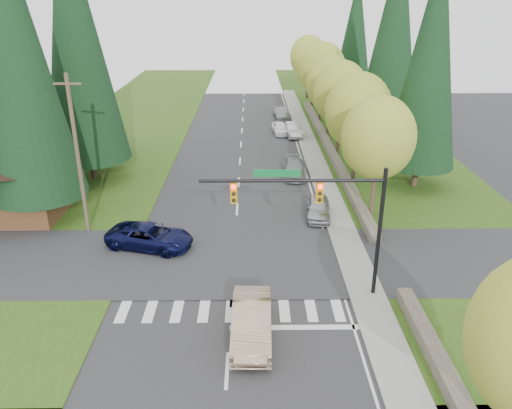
{
  "coord_description": "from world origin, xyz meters",
  "views": [
    {
      "loc": [
        1.01,
        -17.07,
        14.16
      ],
      "look_at": [
        1.29,
        9.71,
        2.8
      ],
      "focal_mm": 35.0,
      "sensor_mm": 36.0,
      "label": 1
    }
  ],
  "objects_px": {
    "parked_car_b": "(294,168)",
    "parked_car_c": "(294,130)",
    "parked_car_e": "(282,114)",
    "suv_navy": "(150,237)",
    "parked_car_a": "(318,208)",
    "sedan_champagne": "(252,322)",
    "parked_car_d": "(280,128)"
  },
  "relations": [
    {
      "from": "parked_car_b",
      "to": "sedan_champagne",
      "type": "bearing_deg",
      "value": -97.06
    },
    {
      "from": "parked_car_b",
      "to": "parked_car_c",
      "type": "bearing_deg",
      "value": 88.3
    },
    {
      "from": "suv_navy",
      "to": "parked_car_a",
      "type": "relative_size",
      "value": 1.32
    },
    {
      "from": "suv_navy",
      "to": "parked_car_a",
      "type": "xyz_separation_m",
      "value": [
        10.67,
        4.33,
        -0.05
      ]
    },
    {
      "from": "sedan_champagne",
      "to": "parked_car_d",
      "type": "distance_m",
      "value": 35.0
    },
    {
      "from": "parked_car_c",
      "to": "parked_car_b",
      "type": "bearing_deg",
      "value": -98.14
    },
    {
      "from": "parked_car_c",
      "to": "parked_car_d",
      "type": "distance_m",
      "value": 1.64
    },
    {
      "from": "sedan_champagne",
      "to": "parked_car_b",
      "type": "bearing_deg",
      "value": 81.26
    },
    {
      "from": "suv_navy",
      "to": "parked_car_a",
      "type": "height_order",
      "value": "suv_navy"
    },
    {
      "from": "parked_car_a",
      "to": "parked_car_e",
      "type": "relative_size",
      "value": 0.93
    },
    {
      "from": "suv_navy",
      "to": "parked_car_d",
      "type": "bearing_deg",
      "value": -3.75
    },
    {
      "from": "sedan_champagne",
      "to": "suv_navy",
      "type": "height_order",
      "value": "sedan_champagne"
    },
    {
      "from": "parked_car_d",
      "to": "parked_car_b",
      "type": "bearing_deg",
      "value": -95.01
    },
    {
      "from": "parked_car_a",
      "to": "parked_car_b",
      "type": "distance_m",
      "value": 8.44
    },
    {
      "from": "parked_car_b",
      "to": "parked_car_e",
      "type": "distance_m",
      "value": 20.84
    },
    {
      "from": "parked_car_b",
      "to": "parked_car_d",
      "type": "height_order",
      "value": "parked_car_b"
    },
    {
      "from": "sedan_champagne",
      "to": "parked_car_e",
      "type": "bearing_deg",
      "value": 85.83
    },
    {
      "from": "parked_car_a",
      "to": "parked_car_c",
      "type": "bearing_deg",
      "value": 96.43
    },
    {
      "from": "parked_car_a",
      "to": "parked_car_e",
      "type": "distance_m",
      "value": 29.24
    },
    {
      "from": "sedan_champagne",
      "to": "suv_navy",
      "type": "xyz_separation_m",
      "value": [
        -6.07,
        8.61,
        -0.09
      ]
    },
    {
      "from": "sedan_champagne",
      "to": "parked_car_a",
      "type": "height_order",
      "value": "sedan_champagne"
    },
    {
      "from": "parked_car_c",
      "to": "parked_car_e",
      "type": "bearing_deg",
      "value": 91.97
    },
    {
      "from": "parked_car_b",
      "to": "parked_car_d",
      "type": "xyz_separation_m",
      "value": [
        -0.44,
        13.53,
        -0.01
      ]
    },
    {
      "from": "parked_car_c",
      "to": "parked_car_e",
      "type": "height_order",
      "value": "parked_car_c"
    },
    {
      "from": "parked_car_c",
      "to": "parked_car_e",
      "type": "distance_m",
      "value": 8.21
    },
    {
      "from": "sedan_champagne",
      "to": "parked_car_c",
      "type": "distance_m",
      "value": 34.31
    },
    {
      "from": "parked_car_b",
      "to": "parked_car_c",
      "type": "relative_size",
      "value": 1.05
    },
    {
      "from": "parked_car_b",
      "to": "parked_car_c",
      "type": "distance_m",
      "value": 12.71
    },
    {
      "from": "sedan_champagne",
      "to": "parked_car_d",
      "type": "xyz_separation_m",
      "value": [
        3.2,
        34.85,
        -0.16
      ]
    },
    {
      "from": "parked_car_a",
      "to": "parked_car_e",
      "type": "height_order",
      "value": "parked_car_a"
    },
    {
      "from": "suv_navy",
      "to": "parked_car_c",
      "type": "height_order",
      "value": "suv_navy"
    },
    {
      "from": "sedan_champagne",
      "to": "parked_car_b",
      "type": "height_order",
      "value": "sedan_champagne"
    }
  ]
}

